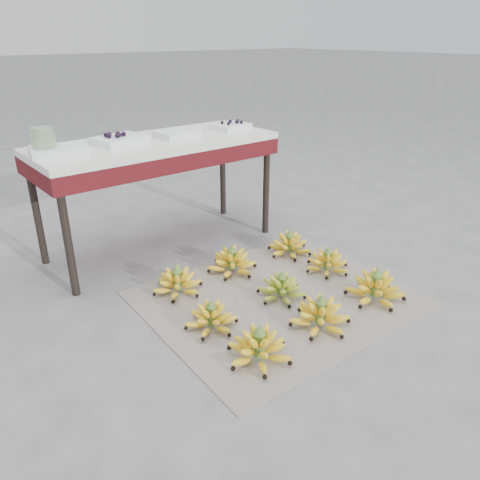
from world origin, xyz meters
TOP-DOWN VIEW (x-y plane):
  - ground at (0.00, 0.00)m, footprint 60.00×60.00m
  - newspaper_mat at (0.09, 0.05)m, footprint 1.30×1.11m
  - bunch_front_left at (-0.30, -0.25)m, footprint 0.27×0.27m
  - bunch_front_center at (0.07, -0.25)m, footprint 0.35×0.35m
  - bunch_front_right at (0.45, -0.26)m, footprint 0.35×0.35m
  - bunch_mid_left at (-0.31, 0.05)m, footprint 0.27×0.27m
  - bunch_mid_center at (0.11, 0.04)m, footprint 0.28×0.28m
  - bunch_mid_right at (0.50, 0.09)m, footprint 0.32×0.32m
  - bunch_back_left at (-0.26, 0.41)m, footprint 0.33×0.33m
  - bunch_back_center at (0.09, 0.41)m, footprint 0.35×0.35m
  - bunch_back_right at (0.49, 0.38)m, footprint 0.29×0.29m
  - vendor_table at (-0.03, 0.95)m, footprint 1.38×0.55m
  - tray_far_left at (-0.57, 0.94)m, footprint 0.30×0.24m
  - tray_left at (-0.23, 0.97)m, footprint 0.30×0.24m
  - tray_right at (0.11, 0.94)m, footprint 0.25×0.19m
  - tray_far_right at (0.49, 0.92)m, footprint 0.24×0.19m
  - glass_jar at (-0.63, 0.95)m, footprint 0.12×0.12m

SIDE VIEW (x-z plane):
  - ground at x=0.00m, z-range 0.00..0.00m
  - newspaper_mat at x=0.09m, z-range 0.00..0.01m
  - bunch_mid_left at x=-0.31m, z-range -0.02..0.13m
  - bunch_mid_center at x=0.11m, z-range -0.02..0.13m
  - bunch_mid_right at x=0.50m, z-range -0.02..0.13m
  - bunch_back_left at x=-0.26m, z-range -0.02..0.14m
  - bunch_back_right at x=0.49m, z-range -0.02..0.14m
  - bunch_front_left at x=-0.30m, z-range -0.02..0.14m
  - bunch_back_center at x=0.09m, z-range -0.02..0.14m
  - bunch_front_center at x=0.07m, z-range -0.02..0.14m
  - bunch_front_right at x=0.45m, z-range -0.02..0.15m
  - vendor_table at x=-0.03m, z-range 0.25..0.91m
  - tray_right at x=0.11m, z-range 0.66..0.70m
  - tray_far_right at x=0.49m, z-range 0.65..0.71m
  - tray_far_left at x=-0.57m, z-range 0.66..0.70m
  - tray_left at x=-0.23m, z-range 0.65..0.72m
  - glass_jar at x=-0.63m, z-range 0.66..0.80m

